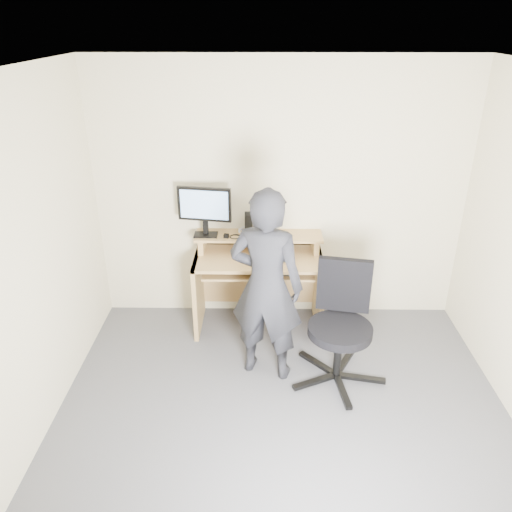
{
  "coord_description": "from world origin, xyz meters",
  "views": [
    {
      "loc": [
        -0.16,
        -2.73,
        2.77
      ],
      "look_at": [
        -0.22,
        1.05,
        0.95
      ],
      "focal_mm": 35.0,
      "sensor_mm": 36.0,
      "label": 1
    }
  ],
  "objects_px": {
    "desk": "(259,272)",
    "monitor": "(204,207)",
    "office_chair": "(341,320)",
    "person": "(266,286)"
  },
  "relations": [
    {
      "from": "monitor",
      "to": "desk",
      "type": "bearing_deg",
      "value": 4.68
    },
    {
      "from": "desk",
      "to": "person",
      "type": "relative_size",
      "value": 0.73
    },
    {
      "from": "office_chair",
      "to": "desk",
      "type": "bearing_deg",
      "value": 140.58
    },
    {
      "from": "desk",
      "to": "monitor",
      "type": "relative_size",
      "value": 2.41
    },
    {
      "from": "desk",
      "to": "monitor",
      "type": "xyz_separation_m",
      "value": [
        -0.5,
        0.04,
        0.65
      ]
    },
    {
      "from": "monitor",
      "to": "office_chair",
      "type": "xyz_separation_m",
      "value": [
        1.18,
        -0.86,
        -0.65
      ]
    },
    {
      "from": "desk",
      "to": "office_chair",
      "type": "distance_m",
      "value": 1.06
    },
    {
      "from": "person",
      "to": "monitor",
      "type": "bearing_deg",
      "value": -39.75
    },
    {
      "from": "office_chair",
      "to": "person",
      "type": "height_order",
      "value": "person"
    },
    {
      "from": "office_chair",
      "to": "person",
      "type": "distance_m",
      "value": 0.67
    }
  ]
}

